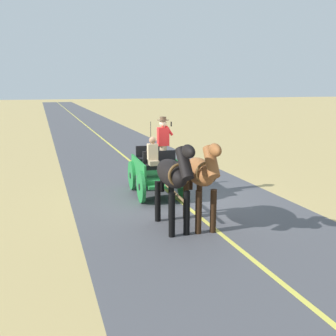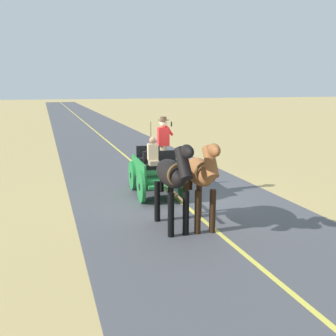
{
  "view_description": "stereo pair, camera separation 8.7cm",
  "coord_description": "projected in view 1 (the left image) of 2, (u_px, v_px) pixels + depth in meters",
  "views": [
    {
      "loc": [
        3.83,
        10.44,
        3.38
      ],
      "look_at": [
        0.45,
        0.38,
        1.1
      ],
      "focal_mm": 40.37,
      "sensor_mm": 36.0,
      "label": 1
    },
    {
      "loc": [
        3.75,
        10.46,
        3.38
      ],
      "look_at": [
        0.45,
        0.38,
        1.1
      ],
      "focal_mm": 40.37,
      "sensor_mm": 36.0,
      "label": 2
    }
  ],
  "objects": [
    {
      "name": "horse_drawn_carriage",
      "position": [
        157.0,
        170.0,
        11.95
      ],
      "size": [
        1.53,
        4.51,
        2.5
      ],
      "color": "#1E7233",
      "rests_on": "ground"
    },
    {
      "name": "road_surface",
      "position": [
        178.0,
        199.0,
        11.58
      ],
      "size": [
        6.32,
        160.0,
        0.01
      ],
      "primitive_type": "cube",
      "color": "#4C4C51",
      "rests_on": "ground"
    },
    {
      "name": "road_centre_stripe",
      "position": [
        178.0,
        199.0,
        11.58
      ],
      "size": [
        0.12,
        160.0,
        0.0
      ],
      "primitive_type": "cube",
      "color": "#DBCC4C",
      "rests_on": "road_surface"
    },
    {
      "name": "horse_off_side",
      "position": [
        173.0,
        176.0,
        8.89
      ],
      "size": [
        0.56,
        2.13,
        2.21
      ],
      "color": "black",
      "rests_on": "ground"
    },
    {
      "name": "horse_near_side",
      "position": [
        201.0,
        174.0,
        9.08
      ],
      "size": [
        0.71,
        2.14,
        2.21
      ],
      "color": "brown",
      "rests_on": "ground"
    },
    {
      "name": "ground_plane",
      "position": [
        178.0,
        200.0,
        11.58
      ],
      "size": [
        200.0,
        200.0,
        0.0
      ],
      "primitive_type": "plane",
      "color": "tan"
    }
  ]
}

